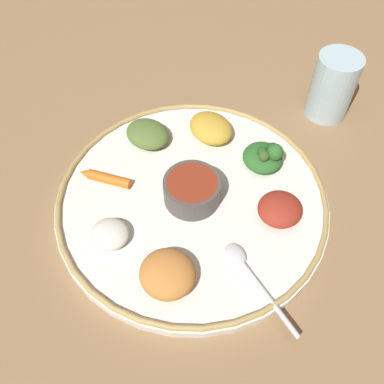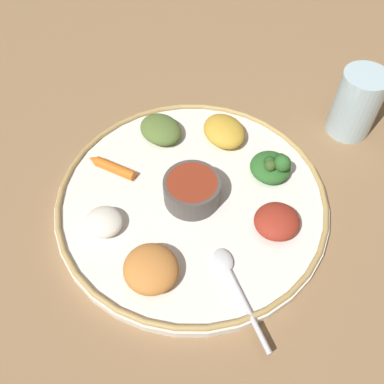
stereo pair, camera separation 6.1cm
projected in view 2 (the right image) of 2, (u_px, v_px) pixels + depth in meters
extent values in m
plane|color=olive|center=(192.00, 204.00, 0.63)|extent=(2.40, 2.40, 0.00)
cylinder|color=white|center=(192.00, 201.00, 0.62)|extent=(0.39, 0.39, 0.01)
torus|color=tan|center=(192.00, 197.00, 0.62)|extent=(0.39, 0.39, 0.01)
cylinder|color=#4C4742|center=(192.00, 190.00, 0.60)|extent=(0.08, 0.08, 0.04)
cylinder|color=maroon|center=(192.00, 183.00, 0.59)|extent=(0.07, 0.07, 0.01)
ellipsoid|color=silver|center=(223.00, 260.00, 0.55)|extent=(0.04, 0.03, 0.01)
cylinder|color=silver|center=(248.00, 310.00, 0.52)|extent=(0.11, 0.04, 0.01)
ellipsoid|color=#2D6628|center=(270.00, 167.00, 0.64)|extent=(0.06, 0.06, 0.03)
sphere|color=#23511E|center=(280.00, 160.00, 0.62)|extent=(0.02, 0.02, 0.02)
sphere|color=#385623|center=(270.00, 165.00, 0.61)|extent=(0.02, 0.02, 0.02)
sphere|color=#2D6628|center=(282.00, 163.00, 0.61)|extent=(0.03, 0.03, 0.03)
sphere|color=#23511E|center=(269.00, 161.00, 0.62)|extent=(0.02, 0.02, 0.02)
cylinder|color=orange|center=(115.00, 169.00, 0.64)|extent=(0.05, 0.06, 0.02)
cone|color=orange|center=(93.00, 159.00, 0.65)|extent=(0.02, 0.02, 0.01)
ellipsoid|color=gold|center=(224.00, 131.00, 0.68)|extent=(0.09, 0.09, 0.03)
ellipsoid|color=maroon|center=(277.00, 221.00, 0.58)|extent=(0.08, 0.08, 0.03)
ellipsoid|color=#C67A38|center=(151.00, 269.00, 0.53)|extent=(0.09, 0.09, 0.03)
ellipsoid|color=silver|center=(104.00, 222.00, 0.58)|extent=(0.07, 0.07, 0.02)
ellipsoid|color=#567033|center=(161.00, 129.00, 0.68)|extent=(0.09, 0.09, 0.03)
cylinder|color=silver|center=(356.00, 104.00, 0.68)|extent=(0.07, 0.07, 0.11)
cylinder|color=tan|center=(349.00, 121.00, 0.71)|extent=(0.06, 0.06, 0.04)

